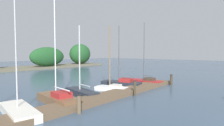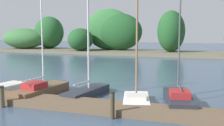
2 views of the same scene
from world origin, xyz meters
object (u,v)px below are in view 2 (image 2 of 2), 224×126
sailboat_5 (178,98)px  mooring_piling_2 (112,105)px  sailboat_2 (42,89)px  sailboat_4 (136,97)px  sailboat_3 (88,91)px  mooring_piling_1 (2,97)px

sailboat_5 → mooring_piling_2: bearing=131.5°
sailboat_2 → sailboat_4: bearing=-82.7°
sailboat_3 → mooring_piling_2: 4.60m
sailboat_2 → sailboat_3: (2.79, 0.74, -0.05)m
sailboat_5 → mooring_piling_2: 4.38m
mooring_piling_1 → sailboat_3: bearing=48.3°
sailboat_4 → mooring_piling_2: (-0.41, -2.95, 0.31)m
sailboat_2 → mooring_piling_2: sailboat_2 is taller
sailboat_4 → sailboat_2: bearing=76.3°
sailboat_3 → sailboat_5: (5.40, -0.14, 0.03)m
sailboat_2 → sailboat_3: 2.89m
sailboat_3 → mooring_piling_2: (2.79, -3.65, 0.30)m
sailboat_4 → mooring_piling_2: 3.00m
sailboat_2 → mooring_piling_1: sailboat_2 is taller
sailboat_2 → sailboat_4: size_ratio=1.26×
sailboat_2 → mooring_piling_1: 3.01m
mooring_piling_1 → sailboat_5: bearing=22.3°
sailboat_4 → mooring_piling_1: bearing=100.8°
sailboat_5 → mooring_piling_1: (-8.69, -3.56, 0.20)m
sailboat_3 → sailboat_5: sailboat_5 is taller
sailboat_4 → sailboat_3: bearing=63.7°
sailboat_2 → mooring_piling_1: size_ratio=6.90×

